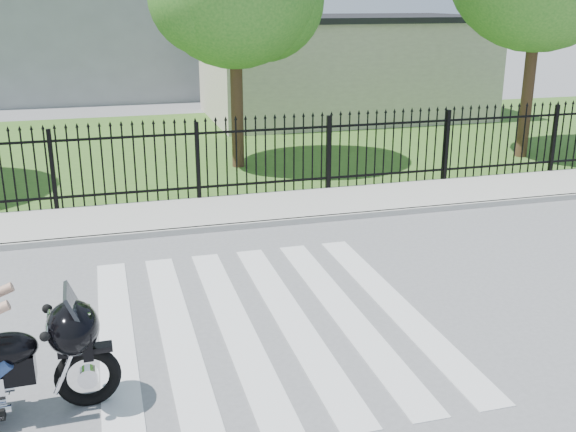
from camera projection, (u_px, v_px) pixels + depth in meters
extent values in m
plane|color=slate|center=(263.00, 322.00, 9.43)|extent=(120.00, 120.00, 0.00)
cube|color=#ADAAA3|center=(207.00, 213.00, 13.99)|extent=(40.00, 2.00, 0.12)
cube|color=#ADAAA3|center=(215.00, 228.00, 13.08)|extent=(40.00, 0.12, 0.12)
cube|color=#366021|center=(170.00, 147.00, 20.42)|extent=(40.00, 12.00, 0.02)
cube|color=black|center=(199.00, 187.00, 14.82)|extent=(26.00, 0.04, 0.05)
cube|color=black|center=(197.00, 133.00, 14.45)|extent=(26.00, 0.04, 0.05)
cylinder|color=#382316|center=(237.00, 89.00, 17.41)|extent=(0.32, 0.32, 4.16)
cylinder|color=#382316|center=(530.00, 71.00, 18.45)|extent=(0.32, 0.32, 4.80)
cube|color=beige|center=(343.00, 69.00, 25.34)|extent=(10.00, 6.00, 3.50)
cube|color=black|center=(344.00, 18.00, 24.77)|extent=(10.20, 6.20, 0.20)
torus|color=black|center=(88.00, 377.00, 7.43)|extent=(0.73, 0.15, 0.72)
ellipsoid|color=black|center=(6.00, 349.00, 7.07)|extent=(0.66, 0.43, 0.35)
ellipsoid|color=black|center=(73.00, 328.00, 7.21)|extent=(0.58, 0.77, 0.57)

